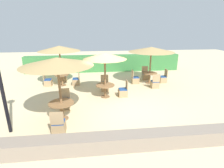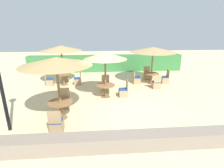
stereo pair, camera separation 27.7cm
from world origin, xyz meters
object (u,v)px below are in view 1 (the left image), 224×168
Objects in this scene: patio_chair_back_left_west at (48,82)px; patio_chair_back_left_north at (63,78)px; parasol_front_left at (57,62)px; parasol_back_right at (151,50)px; round_table_back_right at (150,75)px; parasol_back_left at (59,49)px; patio_chair_back_right_north at (145,76)px; patio_chair_front_left_north at (65,103)px; round_table_back_left at (62,77)px; round_table_center at (105,88)px; patio_chair_front_left_south at (59,126)px; patio_chair_back_left_east at (76,81)px; round_table_front_left at (62,106)px; patio_chair_back_right_west at (135,80)px; patio_chair_center_east at (123,92)px; patio_chair_back_right_south at (155,84)px; patio_chair_back_right_east at (163,79)px; parasol_center at (105,56)px; patio_chair_center_north at (105,86)px.

patio_chair_back_left_north is (0.86, 0.91, 0.00)m from patio_chair_back_left_west.
parasol_front_left reaches higher than patio_chair_back_left_west.
parasol_back_right reaches higher than round_table_back_right.
patio_chair_back_left_north is (-0.06, 0.91, -2.14)m from parasol_back_left.
patio_chair_front_left_north is (-5.19, -4.27, 0.00)m from patio_chair_back_right_north.
round_table_back_right is 1.09× the size of round_table_back_left.
round_table_center is (2.66, -2.30, -1.86)m from parasol_back_left.
round_table_back_right is 7.42m from patio_chair_front_left_south.
patio_chair_back_left_east is 5.55m from patio_chair_front_left_south.
parasol_back_left is at bearing 98.68° from round_table_front_left.
patio_chair_center_east is at bearing -28.44° from patio_chair_back_right_west.
parasol_front_left is at bearing 126.33° from patio_chair_center_east.
round_table_front_left reaches higher than round_table_center.
patio_chair_back_right_west is 5.31m from parasol_back_left.
round_table_back_right is at bearing 91.94° from patio_chair_back_right_south.
patio_chair_back_right_south is at bearing 43.81° from patio_chair_back_right_west.
parasol_back_right is 3.20× the size of patio_chair_back_right_west.
parasol_back_left is (-5.84, 0.15, 0.12)m from parasol_back_right.
patio_chair_back_left_west is 5.12m from patio_chair_center_east.
patio_chair_back_right_south and patio_chair_back_left_east have the same top height.
patio_chair_back_right_east is (0.98, 0.02, -0.29)m from round_table_back_right.
parasol_center is (-3.18, -2.15, 1.70)m from round_table_back_right.
parasol_front_left reaches higher than patio_chair_center_north.
patio_chair_back_right_west is at bearing -1.16° from round_table_back_left.
round_table_front_left is at bearing 177.22° from patio_chair_back_left_east.
parasol_center is 2.22m from patio_chair_center_east.
patio_chair_back_right_south is at bearing 90.93° from patio_chair_back_right_north.
patio_chair_back_right_east is 0.91× the size of round_table_front_left.
patio_chair_back_right_north is at bearing 96.64° from patio_chair_back_left_west.
parasol_center is at bearing 44.17° from patio_chair_back_right_north.
patio_chair_back_left_west is at bearing 89.00° from patio_chair_back_right_east.
patio_chair_back_left_west is at bearing -19.40° from patio_chair_center_north.
patio_chair_center_north is at bearing 87.13° from parasol_center.
patio_chair_back_left_east and patio_chair_center_east have the same top height.
patio_chair_back_right_west is at bearing -141.18° from patio_chair_front_left_north.
patio_chair_back_left_north is at bearing -1.16° from patio_chair_back_right_north.
patio_chair_back_left_north is 4.65m from parasol_center.
patio_chair_back_right_east is at bearing 41.48° from patio_chair_front_left_south.
patio_chair_center_north is (1.80, -1.30, 0.00)m from patio_chair_back_left_east.
round_table_back_right is at bearing 87.02° from patio_chair_back_right_west.
patio_chair_back_right_east is at bearing -164.47° from patio_chair_center_north.
patio_chair_front_left_north is at bearing -147.29° from parasol_back_right.
patio_chair_back_right_west reaches higher than round_table_back_left.
parasol_center reaches higher than patio_chair_back_right_north.
patio_chair_back_left_east is at bearing 126.94° from parasol_center.
parasol_front_left is (0.75, -5.42, 2.16)m from patio_chair_back_left_north.
patio_chair_back_right_south and patio_chair_back_right_west have the same top height.
parasol_back_left reaches higher than patio_chair_center_east.
parasol_center is (2.66, -2.30, -0.15)m from parasol_back_left.
patio_chair_front_left_south is at bearing -121.04° from parasol_center.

